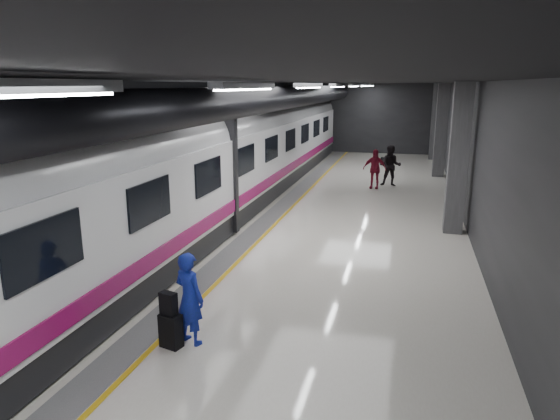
% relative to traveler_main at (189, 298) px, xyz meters
% --- Properties ---
extents(ground, '(40.00, 40.00, 0.00)m').
position_rel_traveler_main_xyz_m(ground, '(0.39, 6.33, -0.83)').
color(ground, silver).
rests_on(ground, ground).
extents(platform_hall, '(10.02, 40.02, 4.51)m').
position_rel_traveler_main_xyz_m(platform_hall, '(0.10, 7.28, 2.71)').
color(platform_hall, black).
rests_on(platform_hall, ground).
extents(train, '(3.05, 38.00, 4.05)m').
position_rel_traveler_main_xyz_m(train, '(-2.86, 6.33, 1.24)').
color(train, black).
rests_on(train, ground).
extents(traveler_main, '(0.71, 0.60, 1.66)m').
position_rel_traveler_main_xyz_m(traveler_main, '(0.00, 0.00, 0.00)').
color(traveler_main, '#181DB9').
rests_on(traveler_main, ground).
extents(suitcase_main, '(0.42, 0.32, 0.60)m').
position_rel_traveler_main_xyz_m(suitcase_main, '(-0.26, -0.24, -0.53)').
color(suitcase_main, black).
rests_on(suitcase_main, ground).
extents(shoulder_bag, '(0.33, 0.23, 0.40)m').
position_rel_traveler_main_xyz_m(shoulder_bag, '(-0.29, -0.22, -0.03)').
color(shoulder_bag, black).
rests_on(shoulder_bag, suitcase_main).
extents(traveler_far_a, '(0.90, 0.71, 1.82)m').
position_rel_traveler_main_xyz_m(traveler_far_a, '(2.76, 15.19, 0.08)').
color(traveler_far_a, black).
rests_on(traveler_far_a, ground).
extents(traveler_far_b, '(1.03, 0.49, 1.71)m').
position_rel_traveler_main_xyz_m(traveler_far_b, '(2.10, 14.46, 0.03)').
color(traveler_far_b, maroon).
rests_on(traveler_far_b, ground).
extents(suitcase_far, '(0.32, 0.23, 0.44)m').
position_rel_traveler_main_xyz_m(suitcase_far, '(2.12, 21.20, -0.61)').
color(suitcase_far, black).
rests_on(suitcase_far, ground).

